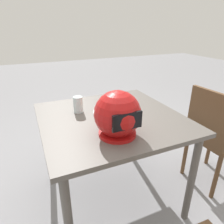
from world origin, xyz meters
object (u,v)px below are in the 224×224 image
Objects in this scene: motorcycle_helmet at (118,115)px; chair_side at (212,134)px; dining_table at (111,128)px; pizza at (113,110)px; drinking_glass at (78,105)px.

chair_side is (-0.92, -0.07, -0.38)m from motorcycle_helmet.
motorcycle_helmet is at bearing 75.01° from dining_table.
motorcycle_helmet is (0.07, 0.25, 0.22)m from dining_table.
motorcycle_helmet is at bearing 70.41° from pizza.
dining_table is 0.34m from motorcycle_helmet.
chair_side reaches higher than dining_table.
drinking_glass is (0.12, -0.42, -0.07)m from motorcycle_helmet.
motorcycle_helmet reaches higher than dining_table.
dining_table is at bearing -104.99° from motorcycle_helmet.
dining_table is at bearing 138.74° from drinking_glass.
dining_table is 3.60× the size of motorcycle_helmet.
motorcycle_helmet is at bearing 4.32° from chair_side.
chair_side is (-1.04, 0.35, -0.31)m from drinking_glass.
pizza is 0.34m from motorcycle_helmet.
drinking_glass is 1.14m from chair_side.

